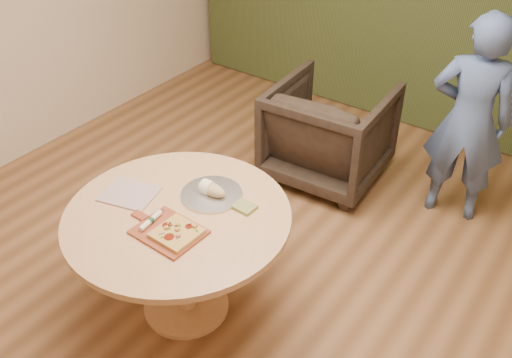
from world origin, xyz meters
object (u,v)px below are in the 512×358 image
object	(u,v)px
pizza_paddle	(168,231)
flatbread_pizza	(177,233)
person_standing	(469,120)
pedestal_table	(179,233)
armchair	(330,128)
cutlery_roll	(151,220)
serving_tray	(212,194)
bread_roll	(210,189)

from	to	relation	value
pizza_paddle	flatbread_pizza	world-z (taller)	flatbread_pizza
pizza_paddle	person_standing	bearing A→B (deg)	68.55
pedestal_table	armchair	xyz separation A→B (m)	(-0.02, 1.78, -0.16)
pedestal_table	cutlery_roll	size ratio (longest dim) A/B	6.36
flatbread_pizza	serving_tray	size ratio (longest dim) A/B	0.64
bread_roll	pizza_paddle	bearing A→B (deg)	-86.01
bread_roll	pedestal_table	bearing A→B (deg)	-99.00
flatbread_pizza	bread_roll	bearing A→B (deg)	103.36
pizza_paddle	cutlery_roll	bearing A→B (deg)	-175.38
pizza_paddle	flatbread_pizza	distance (m)	0.07
cutlery_roll	pizza_paddle	bearing A→B (deg)	-3.98
cutlery_roll	armchair	bearing A→B (deg)	82.85
person_standing	armchair	bearing A→B (deg)	-5.57
serving_tray	armchair	xyz separation A→B (m)	(-0.07, 1.54, -0.31)
pizza_paddle	armchair	bearing A→B (deg)	94.84
pizza_paddle	person_standing	xyz separation A→B (m)	(0.91, 2.07, 0.02)
cutlery_roll	serving_tray	world-z (taller)	cutlery_roll
flatbread_pizza	person_standing	bearing A→B (deg)	67.88
cutlery_roll	flatbread_pizza	bearing A→B (deg)	-4.07
armchair	cutlery_roll	bearing A→B (deg)	85.38
pizza_paddle	serving_tray	bearing A→B (deg)	94.87
person_standing	pizza_paddle	bearing A→B (deg)	52.73
pedestal_table	cutlery_roll	xyz separation A→B (m)	(-0.05, -0.15, 0.17)
pizza_paddle	flatbread_pizza	size ratio (longest dim) A/B	1.98
pedestal_table	person_standing	distance (m)	2.16
pizza_paddle	bread_roll	size ratio (longest dim) A/B	2.33
serving_tray	bread_roll	xyz separation A→B (m)	(-0.01, 0.00, 0.04)
serving_tray	person_standing	xyz separation A→B (m)	(0.92, 1.68, 0.02)
cutlery_roll	bread_roll	size ratio (longest dim) A/B	1.03
pizza_paddle	pedestal_table	bearing A→B (deg)	116.22
pedestal_table	armchair	distance (m)	1.79
flatbread_pizza	cutlery_roll	bearing A→B (deg)	-177.64
pizza_paddle	flatbread_pizza	bearing A→B (deg)	4.37
flatbread_pizza	serving_tray	world-z (taller)	flatbread_pizza
bread_roll	person_standing	xyz separation A→B (m)	(0.93, 1.68, -0.02)
serving_tray	armchair	bearing A→B (deg)	92.65
pizza_paddle	serving_tray	size ratio (longest dim) A/B	1.27
pizza_paddle	bread_roll	world-z (taller)	bread_roll
pizza_paddle	armchair	size ratio (longest dim) A/B	0.51
flatbread_pizza	armchair	distance (m)	1.96
pedestal_table	pizza_paddle	world-z (taller)	pizza_paddle
cutlery_roll	person_standing	xyz separation A→B (m)	(1.02, 2.08, -0.00)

